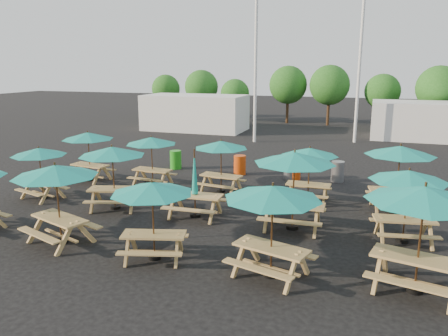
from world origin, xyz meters
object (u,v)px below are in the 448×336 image
(picnic_unit_8, at_px, (221,147))
(waste_bin_1, at_px, (240,165))
(picnic_unit_3, at_px, (56,174))
(picnic_unit_6, at_px, (152,191))
(picnic_unit_1, at_px, (39,154))
(picnic_unit_5, at_px, (151,143))
(waste_bin_3, at_px, (294,169))
(picnic_unit_7, at_px, (195,189))
(picnic_unit_4, at_px, (112,154))
(picnic_unit_14, at_px, (400,154))
(waste_bin_4, at_px, (338,171))
(picnic_unit_9, at_px, (273,197))
(picnic_unit_2, at_px, (88,138))
(waste_bin_2, at_px, (290,169))
(picnic_unit_10, at_px, (295,161))
(waste_bin_0, at_px, (176,160))
(picnic_unit_13, at_px, (409,179))
(picnic_unit_11, at_px, (310,154))
(picnic_unit_12, at_px, (424,199))

(picnic_unit_8, distance_m, waste_bin_1, 3.42)
(picnic_unit_3, relative_size, picnic_unit_6, 1.13)
(picnic_unit_1, distance_m, picnic_unit_5, 4.46)
(picnic_unit_5, distance_m, waste_bin_3, 6.59)
(picnic_unit_7, xyz_separation_m, picnic_unit_8, (-0.13, 3.15, 0.91))
(waste_bin_1, height_order, waste_bin_3, same)
(waste_bin_3, bearing_deg, picnic_unit_4, -130.90)
(picnic_unit_1, bearing_deg, picnic_unit_14, 28.15)
(picnic_unit_14, bearing_deg, waste_bin_4, 113.26)
(picnic_unit_9, bearing_deg, picnic_unit_14, 79.47)
(picnic_unit_2, xyz_separation_m, waste_bin_1, (6.11, 3.25, -1.49))
(waste_bin_1, relative_size, waste_bin_2, 1.00)
(picnic_unit_7, relative_size, picnic_unit_10, 0.92)
(picnic_unit_2, bearing_deg, picnic_unit_5, 10.78)
(picnic_unit_7, bearing_deg, waste_bin_0, 117.60)
(picnic_unit_6, xyz_separation_m, waste_bin_4, (4.05, 9.89, -1.43))
(picnic_unit_2, relative_size, waste_bin_3, 2.75)
(picnic_unit_4, xyz_separation_m, picnic_unit_9, (6.54, -3.33, 0.02))
(picnic_unit_5, bearing_deg, waste_bin_1, 49.00)
(picnic_unit_8, height_order, picnic_unit_9, picnic_unit_9)
(picnic_unit_5, bearing_deg, picnic_unit_2, -173.06)
(picnic_unit_13, xyz_separation_m, waste_bin_3, (-4.29, 6.31, -1.47))
(picnic_unit_7, xyz_separation_m, picnic_unit_9, (3.44, -3.46, 1.08))
(picnic_unit_11, height_order, picnic_unit_12, picnic_unit_12)
(picnic_unit_1, distance_m, picnic_unit_13, 13.14)
(picnic_unit_8, height_order, waste_bin_3, picnic_unit_8)
(picnic_unit_5, bearing_deg, picnic_unit_7, -40.25)
(waste_bin_4, bearing_deg, waste_bin_3, -173.84)
(waste_bin_1, distance_m, waste_bin_4, 4.54)
(picnic_unit_5, distance_m, picnic_unit_11, 6.75)
(picnic_unit_2, xyz_separation_m, picnic_unit_13, (13.03, -3.13, -0.02))
(picnic_unit_3, relative_size, waste_bin_2, 3.32)
(picnic_unit_14, bearing_deg, picnic_unit_3, -156.27)
(waste_bin_3, bearing_deg, waste_bin_1, 178.73)
(picnic_unit_3, distance_m, picnic_unit_13, 10.09)
(picnic_unit_2, height_order, waste_bin_1, picnic_unit_2)
(picnic_unit_5, bearing_deg, waste_bin_2, 32.23)
(picnic_unit_6, relative_size, waste_bin_2, 2.93)
(picnic_unit_7, bearing_deg, picnic_unit_13, -3.26)
(picnic_unit_2, bearing_deg, picnic_unit_13, -5.91)
(picnic_unit_12, xyz_separation_m, waste_bin_0, (-10.44, 9.54, -1.78))
(picnic_unit_12, bearing_deg, picnic_unit_5, 160.96)
(picnic_unit_2, bearing_deg, picnic_unit_4, -36.41)
(picnic_unit_7, height_order, waste_bin_0, picnic_unit_7)
(picnic_unit_1, distance_m, picnic_unit_11, 10.34)
(picnic_unit_13, bearing_deg, picnic_unit_2, 156.46)
(picnic_unit_8, bearing_deg, picnic_unit_6, -80.01)
(picnic_unit_4, xyz_separation_m, waste_bin_4, (7.39, 6.54, -1.57))
(picnic_unit_10, distance_m, picnic_unit_14, 4.35)
(picnic_unit_14, xyz_separation_m, waste_bin_0, (-10.26, 3.52, -1.64))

